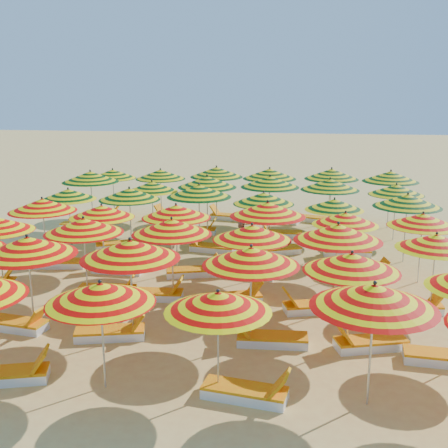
% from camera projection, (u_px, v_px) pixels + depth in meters
% --- Properties ---
extents(ground, '(120.00, 120.00, 0.00)m').
position_uv_depth(ground, '(222.00, 274.00, 18.74)').
color(ground, '#DABB61').
rests_on(ground, ground).
extents(umbrella_2, '(2.71, 2.71, 2.35)m').
position_uv_depth(umbrella_2, '(100.00, 293.00, 11.18)').
color(umbrella_2, silver).
rests_on(umbrella_2, ground).
extents(umbrella_3, '(2.64, 2.64, 2.26)m').
position_uv_depth(umbrella_3, '(218.00, 302.00, 10.94)').
color(umbrella_3, silver).
rests_on(umbrella_3, ground).
extents(umbrella_4, '(3.14, 3.14, 2.56)m').
position_uv_depth(umbrella_4, '(374.00, 296.00, 10.50)').
color(umbrella_4, silver).
rests_on(umbrella_4, ground).
extents(umbrella_7, '(2.88, 2.88, 2.56)m').
position_uv_depth(umbrella_7, '(28.00, 246.00, 13.84)').
color(umbrella_7, silver).
rests_on(umbrella_7, ground).
extents(umbrella_8, '(3.06, 3.06, 2.58)m').
position_uv_depth(umbrella_8, '(130.00, 250.00, 13.50)').
color(umbrella_8, silver).
rests_on(umbrella_8, ground).
extents(umbrella_9, '(3.09, 3.09, 2.48)m').
position_uv_depth(umbrella_9, '(251.00, 256.00, 13.24)').
color(umbrella_9, silver).
rests_on(umbrella_9, ground).
extents(umbrella_10, '(2.57, 2.57, 2.41)m').
position_uv_depth(umbrella_10, '(352.00, 262.00, 12.99)').
color(umbrella_10, silver).
rests_on(umbrella_10, ground).
extents(umbrella_13, '(2.89, 2.89, 2.45)m').
position_uv_depth(umbrella_13, '(84.00, 226.00, 16.28)').
color(umbrella_13, silver).
rests_on(umbrella_13, ground).
extents(umbrella_14, '(2.92, 2.92, 2.47)m').
position_uv_depth(umbrella_14, '(172.00, 227.00, 16.11)').
color(umbrella_14, silver).
rests_on(umbrella_14, ground).
extents(umbrella_15, '(2.59, 2.59, 2.38)m').
position_uv_depth(umbrella_15, '(252.00, 233.00, 15.77)').
color(umbrella_15, silver).
rests_on(umbrella_15, ground).
extents(umbrella_16, '(2.49, 2.49, 2.56)m').
position_uv_depth(umbrella_16, '(338.00, 233.00, 15.14)').
color(umbrella_16, silver).
rests_on(umbrella_16, ground).
extents(umbrella_17, '(2.63, 2.63, 2.29)m').
position_uv_depth(umbrella_17, '(436.00, 242.00, 15.13)').
color(umbrella_17, silver).
rests_on(umbrella_17, ground).
extents(umbrella_18, '(2.69, 2.69, 2.45)m').
position_uv_depth(umbrella_18, '(42.00, 205.00, 19.14)').
color(umbrella_18, silver).
rests_on(umbrella_18, ground).
extents(umbrella_19, '(2.42, 2.42, 2.32)m').
position_uv_depth(umbrella_19, '(102.00, 212.00, 18.68)').
color(umbrella_19, silver).
rests_on(umbrella_19, ground).
extents(umbrella_20, '(2.44, 2.44, 2.41)m').
position_uv_depth(umbrella_20, '(176.00, 211.00, 18.32)').
color(umbrella_20, silver).
rests_on(umbrella_20, ground).
extents(umbrella_21, '(2.52, 2.52, 2.59)m').
position_uv_depth(umbrella_21, '(268.00, 209.00, 17.90)').
color(umbrella_21, silver).
rests_on(umbrella_21, ground).
extents(umbrella_22, '(2.81, 2.81, 2.25)m').
position_uv_depth(umbrella_22, '(345.00, 219.00, 17.93)').
color(umbrella_22, silver).
rests_on(umbrella_22, ground).
extents(umbrella_23, '(2.77, 2.77, 2.33)m').
position_uv_depth(umbrella_23, '(423.00, 220.00, 17.46)').
color(umbrella_23, silver).
rests_on(umbrella_23, ground).
extents(umbrella_24, '(2.87, 2.87, 2.30)m').
position_uv_depth(umbrella_24, '(68.00, 194.00, 21.81)').
color(umbrella_24, silver).
rests_on(umbrella_24, ground).
extents(umbrella_25, '(2.81, 2.81, 2.46)m').
position_uv_depth(umbrella_25, '(129.00, 194.00, 21.08)').
color(umbrella_25, silver).
rests_on(umbrella_25, ground).
extents(umbrella_26, '(2.52, 2.52, 2.60)m').
position_uv_depth(umbrella_26, '(199.00, 191.00, 21.02)').
color(umbrella_26, silver).
rests_on(umbrella_26, ground).
extents(umbrella_27, '(3.00, 3.00, 2.39)m').
position_uv_depth(umbrella_27, '(264.00, 198.00, 20.58)').
color(umbrella_27, silver).
rests_on(umbrella_27, ground).
extents(umbrella_28, '(2.37, 2.37, 2.25)m').
position_uv_depth(umbrella_28, '(334.00, 205.00, 20.11)').
color(umbrella_28, silver).
rests_on(umbrella_28, ground).
extents(umbrella_29, '(2.92, 2.92, 2.52)m').
position_uv_depth(umbrella_29, '(408.00, 201.00, 19.55)').
color(umbrella_29, silver).
rests_on(umbrella_29, ground).
extents(umbrella_30, '(2.74, 2.74, 2.62)m').
position_uv_depth(umbrella_30, '(90.00, 177.00, 24.25)').
color(umbrella_30, silver).
rests_on(umbrella_30, ground).
extents(umbrella_31, '(2.55, 2.55, 2.30)m').
position_uv_depth(umbrella_31, '(152.00, 187.00, 23.52)').
color(umbrella_31, silver).
rests_on(umbrella_31, ground).
extents(umbrella_32, '(2.51, 2.51, 2.60)m').
position_uv_depth(umbrella_32, '(207.00, 182.00, 23.08)').
color(umbrella_32, silver).
rests_on(umbrella_32, ground).
extents(umbrella_33, '(2.52, 2.52, 2.59)m').
position_uv_depth(umbrella_33, '(270.00, 182.00, 23.15)').
color(umbrella_33, silver).
rests_on(umbrella_33, ground).
extents(umbrella_34, '(3.00, 3.00, 2.54)m').
position_uv_depth(umbrella_34, '(330.00, 184.00, 22.76)').
color(umbrella_34, silver).
rests_on(umbrella_34, ground).
extents(umbrella_35, '(2.95, 2.95, 2.36)m').
position_uv_depth(umbrella_35, '(396.00, 190.00, 22.46)').
color(umbrella_35, silver).
rests_on(umbrella_35, ground).
extents(umbrella_36, '(2.65, 2.65, 2.36)m').
position_uv_depth(umbrella_36, '(113.00, 174.00, 26.59)').
color(umbrella_36, silver).
rests_on(umbrella_36, ground).
extents(umbrella_37, '(3.01, 3.01, 2.45)m').
position_uv_depth(umbrella_37, '(160.00, 174.00, 25.93)').
color(umbrella_37, silver).
rests_on(umbrella_37, ground).
extents(umbrella_38, '(3.08, 3.08, 2.59)m').
position_uv_depth(umbrella_38, '(216.00, 172.00, 25.80)').
color(umbrella_38, silver).
rests_on(umbrella_38, ground).
extents(umbrella_39, '(3.23, 3.23, 2.58)m').
position_uv_depth(umbrella_39, '(270.00, 174.00, 25.37)').
color(umbrella_39, silver).
rests_on(umbrella_39, ground).
extents(umbrella_40, '(2.95, 2.95, 2.60)m').
position_uv_depth(umbrella_40, '(332.00, 174.00, 25.17)').
color(umbrella_40, silver).
rests_on(umbrella_40, ground).
extents(umbrella_41, '(2.66, 2.66, 2.60)m').
position_uv_depth(umbrella_41, '(391.00, 176.00, 24.42)').
color(umbrella_41, silver).
rests_on(umbrella_41, ground).
extents(lounger_0, '(1.83, 1.06, 0.69)m').
position_uv_depth(lounger_0, '(9.00, 375.00, 11.86)').
color(lounger_0, white).
rests_on(lounger_0, ground).
extents(lounger_1, '(1.80, 0.84, 0.69)m').
position_uv_depth(lounger_1, '(247.00, 392.00, 11.18)').
color(lounger_1, white).
rests_on(lounger_1, ground).
extents(lounger_3, '(1.80, 0.83, 0.69)m').
position_uv_depth(lounger_3, '(16.00, 324.00, 14.42)').
color(lounger_3, white).
rests_on(lounger_3, ground).
extents(lounger_4, '(1.82, 1.00, 0.69)m').
position_uv_depth(lounger_4, '(112.00, 332.00, 13.91)').
color(lounger_4, white).
rests_on(lounger_4, ground).
extents(lounger_5, '(1.76, 0.68, 0.69)m').
position_uv_depth(lounger_5, '(270.00, 339.00, 13.56)').
color(lounger_5, white).
rests_on(lounger_5, ground).
extents(lounger_6, '(1.83, 1.08, 0.69)m').
position_uv_depth(lounger_6, '(369.00, 343.00, 13.34)').
color(lounger_6, white).
rests_on(lounger_6, ground).
extents(lounger_7, '(1.77, 0.71, 0.69)m').
position_uv_depth(lounger_7, '(445.00, 357.00, 12.62)').
color(lounger_7, white).
rests_on(lounger_7, ground).
extents(lounger_9, '(1.77, 0.71, 0.69)m').
position_uv_depth(lounger_9, '(109.00, 290.00, 16.84)').
color(lounger_9, white).
rests_on(lounger_9, ground).
extents(lounger_10, '(1.77, 0.72, 0.69)m').
position_uv_depth(lounger_10, '(155.00, 294.00, 16.49)').
color(lounger_10, white).
rests_on(lounger_10, ground).
extents(lounger_11, '(1.83, 1.15, 0.69)m').
position_uv_depth(lounger_11, '(233.00, 298.00, 16.18)').
color(lounger_11, white).
rests_on(lounger_11, ground).
extents(lounger_12, '(1.83, 1.07, 0.69)m').
position_uv_depth(lounger_12, '(313.00, 306.00, 15.55)').
color(lounger_12, white).
rests_on(lounger_12, ground).
extents(lounger_13, '(1.76, 0.67, 0.69)m').
position_uv_depth(lounger_13, '(412.00, 306.00, 15.57)').
color(lounger_13, white).
rests_on(lounger_13, ground).
extents(lounger_14, '(1.80, 0.82, 0.69)m').
position_uv_depth(lounger_14, '(59.00, 263.00, 19.43)').
color(lounger_14, white).
rests_on(lounger_14, ground).
extents(lounger_15, '(1.75, 0.64, 0.69)m').
position_uv_depth(lounger_15, '(117.00, 268.00, 18.86)').
color(lounger_15, white).
rests_on(lounger_15, ground).
extents(lounger_16, '(1.83, 1.05, 0.69)m').
position_uv_depth(lounger_16, '(194.00, 271.00, 18.53)').
color(lounger_16, white).
rests_on(lounger_16, ground).
extents(lounger_17, '(1.81, 0.89, 0.69)m').
position_uv_depth(lounger_17, '(248.00, 272.00, 18.46)').
color(lounger_17, white).
rests_on(lounger_17, ground).
extents(lounger_18, '(1.81, 0.89, 0.69)m').
position_uv_depth(lounger_18, '(362.00, 275.00, 18.16)').
color(lounger_18, white).
rests_on(lounger_18, ground).
extents(lounger_19, '(1.82, 1.23, 0.69)m').
position_uv_depth(lounger_19, '(117.00, 245.00, 21.68)').
color(lounger_19, white).
rests_on(lounger_19, ground).
extents(lounger_20, '(1.81, 0.87, 0.69)m').
position_uv_depth(lounger_20, '(212.00, 248.00, 21.28)').
color(lounger_20, white).
rests_on(lounger_20, ground).
extents(lounger_21, '(1.82, 1.23, 0.69)m').
position_uv_depth(lounger_21, '(276.00, 250.00, 20.96)').
color(lounger_21, white).
rests_on(lounger_21, ground).
extents(lounger_22, '(1.79, 0.77, 0.69)m').
position_uv_depth(lounger_22, '(346.00, 252.00, 20.70)').
color(lounger_22, white).
rests_on(lounger_22, ground).
extents(lounger_23, '(1.75, 0.62, 0.69)m').
position_uv_depth(lounger_23, '(81.00, 225.00, 24.69)').
color(lounger_23, white).
rests_on(lounger_23, ground).
extents(lounger_24, '(1.83, 1.10, 0.69)m').
position_uv_depth(lounger_24, '(168.00, 229.00, 24.06)').
color(lounger_24, white).
rests_on(lounger_24, ground).
extents(lounger_25, '(1.74, 0.59, 0.69)m').
position_uv_depth(lounger_25, '(197.00, 230.00, 23.89)').
color(lounger_25, white).
rests_on(lounger_25, ground).
extents(lounger_26, '(1.74, 0.60, 0.69)m').
position_uv_depth(lounger_26, '(281.00, 233.00, 23.35)').
color(lounger_26, white).
rests_on(lounger_26, ground).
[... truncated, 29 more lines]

